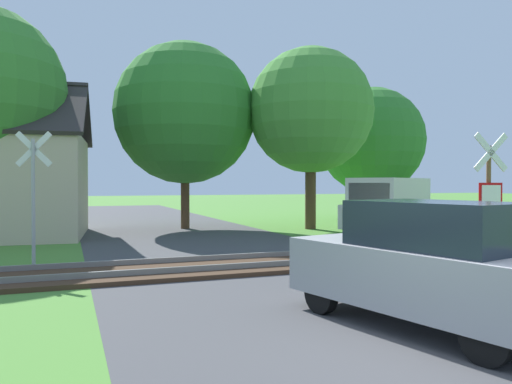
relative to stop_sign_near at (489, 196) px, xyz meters
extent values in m
plane|color=#4C8433|center=(-4.60, -3.83, -1.75)|extent=(160.00, 160.00, 0.00)
cube|color=#424244|center=(-4.60, -1.83, -1.74)|extent=(7.57, 80.00, 0.01)
cube|color=#422D1E|center=(-4.60, 2.86, -1.70)|extent=(60.00, 2.60, 0.10)
cube|color=slate|center=(-4.60, 3.57, -1.59)|extent=(60.00, 0.08, 0.12)
cube|color=slate|center=(-4.60, 2.14, -1.59)|extent=(60.00, 0.08, 0.12)
cylinder|color=brown|center=(0.00, 0.03, -0.31)|extent=(0.10, 0.10, 2.87)
cube|color=red|center=(0.00, -0.03, 0.00)|extent=(0.60, 0.09, 0.60)
cube|color=white|center=(-0.01, -0.06, 0.00)|extent=(0.49, 0.06, 0.49)
cube|color=white|center=(0.00, -0.03, 0.97)|extent=(0.88, 0.12, 0.88)
cube|color=white|center=(0.00, -0.03, 0.97)|extent=(0.88, 0.12, 0.88)
cylinder|color=#9E9EA5|center=(-9.57, 4.70, -0.19)|extent=(0.09, 0.09, 3.12)
cube|color=white|center=(-9.55, 4.76, 1.12)|extent=(0.85, 0.28, 0.88)
cube|color=white|center=(-9.55, 4.76, 1.12)|extent=(0.85, 0.28, 0.88)
cube|color=brown|center=(-9.92, 12.26, 3.17)|extent=(0.54, 0.54, 1.10)
cylinder|color=#513823|center=(1.33, 11.34, -0.15)|extent=(0.48, 0.48, 3.18)
sphere|color=#478E38|center=(1.33, 11.34, 3.52)|extent=(5.56, 5.56, 5.56)
cylinder|color=#513823|center=(7.11, 15.25, -0.64)|extent=(0.46, 0.46, 2.22)
sphere|color=#337A2D|center=(7.11, 15.25, 2.68)|extent=(5.90, 5.90, 5.90)
cylinder|color=#513823|center=(-3.85, 13.51, -0.35)|extent=(0.39, 0.39, 2.80)
sphere|color=#337A2D|center=(-3.85, 13.51, 3.42)|extent=(6.31, 6.31, 6.31)
cube|color=silver|center=(3.35, 8.29, -0.46)|extent=(4.56, 3.87, 1.90)
cube|color=silver|center=(1.29, 6.97, -0.96)|extent=(1.57, 1.90, 0.90)
cube|color=#19232D|center=(1.60, 7.17, -0.12)|extent=(0.91, 1.38, 0.85)
cube|color=navy|center=(2.84, 9.10, -0.79)|extent=(3.18, 2.05, 0.16)
cylinder|color=black|center=(1.73, 8.18, -1.41)|extent=(0.67, 0.52, 0.68)
cylinder|color=black|center=(2.57, 6.86, -1.41)|extent=(0.67, 0.52, 0.68)
cylinder|color=black|center=(4.13, 9.72, -1.41)|extent=(0.67, 0.52, 0.68)
cylinder|color=black|center=(4.98, 8.41, -1.41)|extent=(0.67, 0.52, 0.68)
cube|color=#99999E|center=(-4.09, -2.80, -1.03)|extent=(2.55, 4.28, 0.84)
cube|color=#19232D|center=(-4.04, -2.99, -0.29)|extent=(1.88, 2.47, 0.64)
cylinder|color=black|center=(-3.74, -1.31, -1.45)|extent=(0.32, 0.63, 0.60)
cylinder|color=black|center=(-5.10, -1.65, -1.45)|extent=(0.32, 0.63, 0.60)
cylinder|color=black|center=(-4.44, -4.29, -1.45)|extent=(0.32, 0.63, 0.60)
camera|label=1|loc=(-8.79, -8.53, 0.28)|focal=35.00mm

